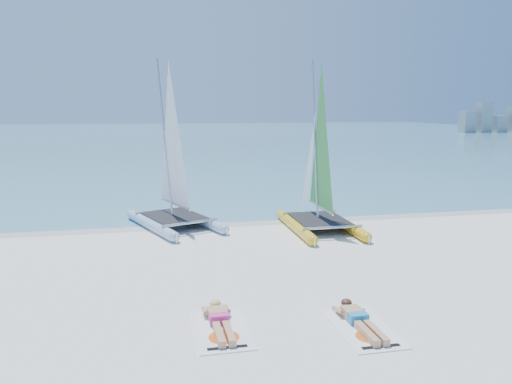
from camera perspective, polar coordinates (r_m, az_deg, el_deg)
ground at (r=13.07m, az=4.32°, el=-8.67°), size 140.00×140.00×0.00m
sea at (r=75.08m, az=-9.44°, el=6.38°), size 140.00×115.00×0.01m
wet_sand_strip at (r=18.21m, az=-0.57°, el=-3.36°), size 140.00×1.40×0.01m
distant_skyline at (r=93.50m, az=25.88°, el=7.35°), size 14.00×2.00×5.00m
catamaran_blue at (r=17.44m, az=-9.51°, el=1.89°), size 3.51×4.85×5.99m
catamaran_yellow at (r=17.20m, az=6.95°, el=2.05°), size 2.10×4.62×5.87m
towel_a at (r=9.67m, az=-4.00°, el=-15.40°), size 1.00×1.85×0.02m
sunbather_a at (r=9.80m, az=-4.18°, el=-14.35°), size 0.37×1.73×0.26m
towel_b at (r=9.88m, az=12.11°, el=-15.02°), size 1.00×1.85×0.02m
sunbather_b at (r=10.00m, az=11.67°, el=-14.02°), size 0.37×1.73×0.26m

